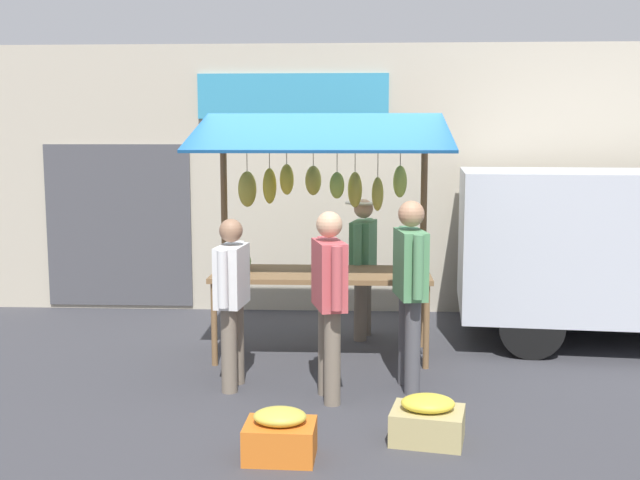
{
  "coord_description": "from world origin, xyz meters",
  "views": [
    {
      "loc": [
        -0.37,
        7.76,
        2.26
      ],
      "look_at": [
        0.0,
        0.3,
        1.25
      ],
      "focal_mm": 43.44,
      "sensor_mm": 36.0,
      "label": 1
    }
  ],
  "objects_px": {
    "shopper_with_ponytail": "(329,292)",
    "produce_crate_side": "(280,436)",
    "vendor_with_sunhat": "(363,257)",
    "shopper_in_striped_shirt": "(410,280)",
    "market_stall": "(317,205)",
    "shopper_in_grey_tee": "(232,292)",
    "produce_crate_near": "(428,420)"
  },
  "relations": [
    {
      "from": "market_stall",
      "to": "shopper_with_ponytail",
      "type": "xyz_separation_m",
      "value": [
        -0.17,
        1.38,
        -0.61
      ]
    },
    {
      "from": "market_stall",
      "to": "vendor_with_sunhat",
      "type": "distance_m",
      "value": 1.05
    },
    {
      "from": "vendor_with_sunhat",
      "to": "shopper_in_grey_tee",
      "type": "distance_m",
      "value": 2.16
    },
    {
      "from": "shopper_in_grey_tee",
      "to": "produce_crate_near",
      "type": "distance_m",
      "value": 2.13
    },
    {
      "from": "shopper_in_grey_tee",
      "to": "produce_crate_side",
      "type": "height_order",
      "value": "shopper_in_grey_tee"
    },
    {
      "from": "produce_crate_near",
      "to": "market_stall",
      "type": "bearing_deg",
      "value": -67.5
    },
    {
      "from": "shopper_with_ponytail",
      "to": "produce_crate_near",
      "type": "relative_size",
      "value": 2.72
    },
    {
      "from": "shopper_with_ponytail",
      "to": "produce_crate_side",
      "type": "height_order",
      "value": "shopper_with_ponytail"
    },
    {
      "from": "market_stall",
      "to": "vendor_with_sunhat",
      "type": "relative_size",
      "value": 1.6
    },
    {
      "from": "shopper_in_grey_tee",
      "to": "shopper_in_striped_shirt",
      "type": "height_order",
      "value": "shopper_in_striped_shirt"
    },
    {
      "from": "shopper_in_grey_tee",
      "to": "produce_crate_side",
      "type": "bearing_deg",
      "value": -153.16
    },
    {
      "from": "vendor_with_sunhat",
      "to": "produce_crate_side",
      "type": "xyz_separation_m",
      "value": [
        0.6,
        3.33,
        -0.75
      ]
    },
    {
      "from": "shopper_with_ponytail",
      "to": "shopper_in_grey_tee",
      "type": "xyz_separation_m",
      "value": [
        0.88,
        -0.27,
        -0.07
      ]
    },
    {
      "from": "shopper_with_ponytail",
      "to": "shopper_in_striped_shirt",
      "type": "bearing_deg",
      "value": -79.53
    },
    {
      "from": "shopper_in_grey_tee",
      "to": "shopper_in_striped_shirt",
      "type": "bearing_deg",
      "value": -82.23
    },
    {
      "from": "market_stall",
      "to": "produce_crate_near",
      "type": "relative_size",
      "value": 4.17
    },
    {
      "from": "vendor_with_sunhat",
      "to": "shopper_in_striped_shirt",
      "type": "distance_m",
      "value": 1.81
    },
    {
      "from": "shopper_in_striped_shirt",
      "to": "produce_crate_near",
      "type": "relative_size",
      "value": 2.83
    },
    {
      "from": "market_stall",
      "to": "shopper_in_grey_tee",
      "type": "distance_m",
      "value": 1.48
    },
    {
      "from": "produce_crate_side",
      "to": "market_stall",
      "type": "bearing_deg",
      "value": -92.69
    },
    {
      "from": "vendor_with_sunhat",
      "to": "shopper_in_striped_shirt",
      "type": "xyz_separation_m",
      "value": [
        -0.41,
        1.76,
        0.07
      ]
    },
    {
      "from": "vendor_with_sunhat",
      "to": "shopper_in_striped_shirt",
      "type": "bearing_deg",
      "value": 25.36
    },
    {
      "from": "shopper_in_grey_tee",
      "to": "produce_crate_near",
      "type": "height_order",
      "value": "shopper_in_grey_tee"
    },
    {
      "from": "market_stall",
      "to": "produce_crate_near",
      "type": "distance_m",
      "value": 2.83
    },
    {
      "from": "market_stall",
      "to": "produce_crate_side",
      "type": "height_order",
      "value": "market_stall"
    },
    {
      "from": "shopper_in_striped_shirt",
      "to": "produce_crate_near",
      "type": "distance_m",
      "value": 1.47
    },
    {
      "from": "shopper_with_ponytail",
      "to": "shopper_in_striped_shirt",
      "type": "height_order",
      "value": "shopper_in_striped_shirt"
    },
    {
      "from": "shopper_in_striped_shirt",
      "to": "produce_crate_side",
      "type": "bearing_deg",
      "value": 139.26
    },
    {
      "from": "shopper_with_ponytail",
      "to": "produce_crate_near",
      "type": "bearing_deg",
      "value": -152.94
    },
    {
      "from": "market_stall",
      "to": "shopper_in_striped_shirt",
      "type": "relative_size",
      "value": 1.47
    },
    {
      "from": "shopper_in_striped_shirt",
      "to": "produce_crate_side",
      "type": "distance_m",
      "value": 2.04
    },
    {
      "from": "vendor_with_sunhat",
      "to": "shopper_in_grey_tee",
      "type": "xyz_separation_m",
      "value": [
        1.18,
        1.81,
        -0.04
      ]
    }
  ]
}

